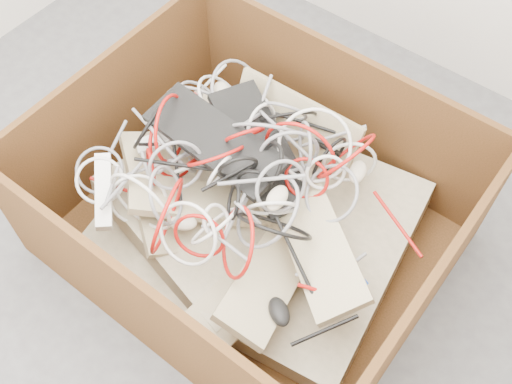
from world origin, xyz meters
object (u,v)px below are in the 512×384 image
Objects in this scene: power_strip_right at (103,191)px; vga_plug at (358,282)px; cardboard_box at (248,219)px; power_strip_left at (177,134)px.

vga_plug is at bearing 61.41° from power_strip_right.
power_strip_right is (-0.35, -0.30, 0.21)m from cardboard_box.
power_strip_left is at bearing -173.19° from vga_plug.
power_strip_right reaches higher than vga_plug.
vga_plug is at bearing -59.74° from power_strip_left.
vga_plug is (0.82, 0.23, -0.01)m from power_strip_right.
power_strip_right is at bearing -139.52° from cardboard_box.
cardboard_box is 28.52× the size of vga_plug.
cardboard_box is 4.53× the size of power_strip_left.
power_strip_right is 5.77× the size of vga_plug.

